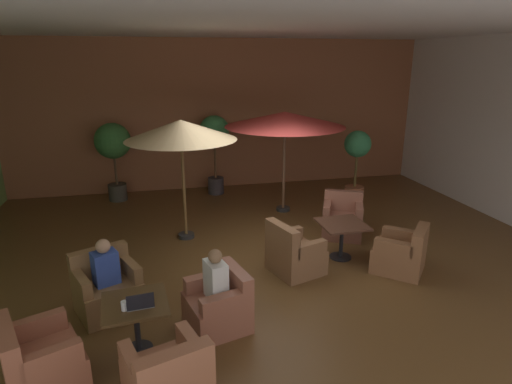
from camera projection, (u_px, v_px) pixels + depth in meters
The scene contains 21 objects.
ground_plane at pixel (262, 256), 7.73m from camera, with size 11.23×9.30×0.02m, color brown.
wall_back_brick at pixel (221, 115), 11.42m from camera, with size 11.23×0.08×3.93m, color brown.
ceiling_slab at pixel (263, 22), 6.54m from camera, with size 11.23×9.30×0.06m, color silver.
cafe_table_front_left at pixel (136, 312), 5.07m from camera, with size 0.83×0.83×0.66m.
armchair_front_left_north at pixel (168, 382), 4.25m from camera, with size 0.95×0.98×0.86m.
armchair_front_left_east at pixel (219, 306), 5.61m from camera, with size 0.90×0.91×0.79m.
armchair_front_left_south at pixel (107, 290), 5.95m from camera, with size 1.03×0.98×0.88m.
armchair_front_left_west at pixel (40, 364), 4.53m from camera, with size 1.02×1.05×0.85m.
cafe_table_front_right at pixel (342, 230), 7.50m from camera, with size 0.80×0.80×0.66m.
armchair_front_right_north at pixel (342, 220), 8.52m from camera, with size 0.99×0.98×0.87m.
armchair_front_right_east at pixel (294, 254), 7.06m from camera, with size 0.95×0.98×0.89m.
armchair_front_right_south at pixel (401, 254), 7.09m from camera, with size 1.07×1.07×0.81m.
patio_umbrella_tall_red at pixel (181, 131), 7.88m from camera, with size 2.09×2.09×2.35m.
patio_umbrella_center_beige at pixel (285, 120), 9.40m from camera, with size 2.68×2.68×2.31m.
potted_tree_left_corner at pixel (357, 155), 10.42m from camera, with size 0.65×0.65×1.76m.
potted_tree_mid_left at pixel (113, 147), 10.37m from camera, with size 0.87×0.87×1.95m.
potted_tree_mid_right at pixel (215, 139), 10.88m from camera, with size 0.77×0.77×2.06m.
patron_blue_shirt at pixel (216, 277), 5.47m from camera, with size 0.30×0.40×0.69m.
patron_by_window at pixel (105, 264), 5.80m from camera, with size 0.39×0.36×0.65m.
iced_drink_cup at pixel (125, 306), 4.87m from camera, with size 0.08×0.08×0.11m, color white.
open_laptop at pixel (140, 303), 4.93m from camera, with size 0.33×0.26×0.20m.
Camera 1 is at (-1.68, -6.82, 3.42)m, focal length 29.88 mm.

